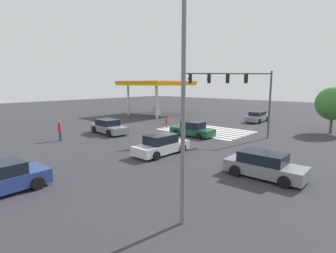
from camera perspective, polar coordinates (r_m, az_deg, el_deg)
ground_plane at (r=24.90m, az=0.00°, el=-2.80°), size 125.91×125.91×0.00m
crosswalk_markings at (r=29.87m, az=8.18°, el=-0.84°), size 9.61×6.30×0.01m
traffic_signal_mast at (r=25.57m, az=15.05°, el=8.30°), size 5.82×5.82×6.39m
car_0 at (r=15.85m, az=20.17°, el=-7.95°), size 4.37×2.05×1.43m
car_1 at (r=26.43m, az=5.33°, el=-0.65°), size 4.53×2.07×1.47m
car_2 at (r=28.33m, az=-12.82°, el=-0.09°), size 4.93×2.35×1.50m
car_3 at (r=19.64m, az=-1.46°, el=-4.04°), size 2.05×4.64×1.50m
car_4 at (r=15.19m, az=-32.70°, el=-9.56°), size 2.22×4.20×1.48m
car_5 at (r=38.15m, az=18.90°, el=1.99°), size 2.07×4.73×1.43m
gas_station_canopy at (r=44.04m, az=-2.55°, el=9.17°), size 9.67×9.67×5.63m
pedestrian at (r=26.07m, az=-22.48°, el=-0.64°), size 0.41×0.41×1.83m
street_light_pole_a at (r=9.23m, az=3.39°, el=10.20°), size 0.80×0.36×9.12m
tree_corner_b at (r=32.68m, az=32.30°, el=4.25°), size 3.49×3.49×4.90m
fire_hydrant at (r=34.03m, az=-0.35°, el=1.23°), size 0.22×0.22×0.86m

